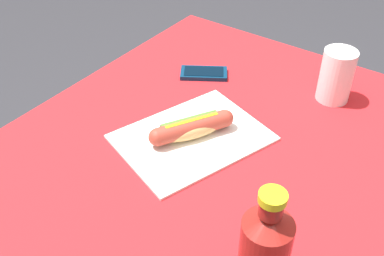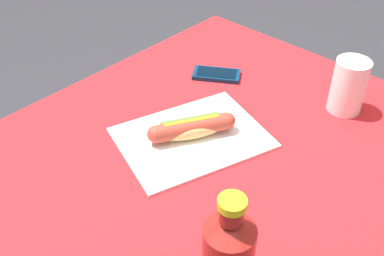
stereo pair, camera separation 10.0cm
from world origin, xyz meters
TOP-DOWN VIEW (x-y plane):
  - dining_table at (0.00, 0.00)m, footprint 0.97×0.86m
  - paper_wrapper at (-0.03, 0.06)m, footprint 0.37×0.32m
  - hot_dog at (-0.03, 0.06)m, footprint 0.18×0.12m
  - cell_phone at (0.20, 0.19)m, footprint 0.12×0.14m
  - drinking_cup at (0.30, -0.13)m, footprint 0.08×0.08m

SIDE VIEW (x-z plane):
  - dining_table at x=0.00m, z-range 0.22..0.94m
  - paper_wrapper at x=-0.03m, z-range 0.72..0.73m
  - cell_phone at x=0.20m, z-range 0.72..0.74m
  - hot_dog at x=-0.03m, z-range 0.73..0.78m
  - drinking_cup at x=0.30m, z-range 0.72..0.85m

